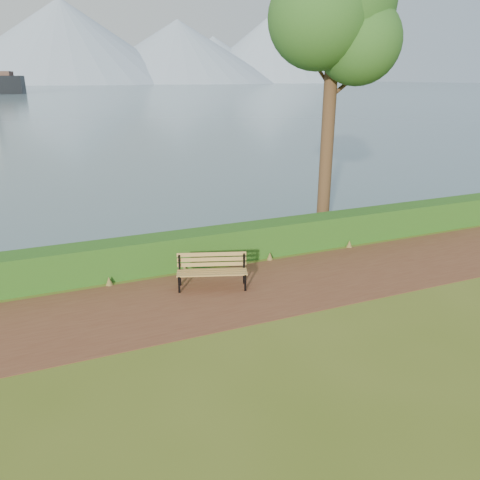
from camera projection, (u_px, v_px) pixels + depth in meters
name	position (u px, v px, depth m)	size (l,w,h in m)	color
ground	(249.00, 296.00, 11.96)	(140.00, 140.00, 0.00)	#4D601B
path	(244.00, 291.00, 12.22)	(40.00, 3.40, 0.01)	brown
hedge	(214.00, 246.00, 14.06)	(32.00, 0.85, 1.00)	#204D16
water	(45.00, 87.00, 238.55)	(700.00, 510.00, 0.00)	#466171
mountains	(23.00, 45.00, 353.35)	(585.00, 190.00, 70.00)	#8497B0
bench	(212.00, 268.00, 12.32)	(1.91, 1.09, 0.92)	black
tree	(335.00, 12.00, 15.06)	(4.85, 4.09, 9.77)	#362116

